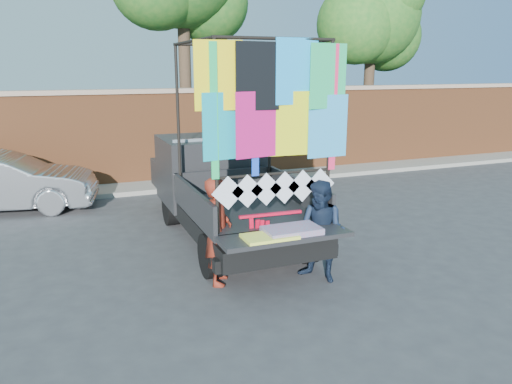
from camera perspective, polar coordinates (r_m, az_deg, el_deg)
name	(u,v)px	position (r m, az deg, el deg)	size (l,w,h in m)	color
ground	(255,274)	(7.98, -0.17, -9.33)	(90.00, 90.00, 0.00)	#38383A
brick_wall	(162,136)	(14.20, -10.65, 6.35)	(30.00, 0.45, 2.61)	brown
curb	(170,185)	(13.74, -9.84, 0.77)	(30.00, 1.20, 0.12)	gray
tree_right	(374,19)	(18.16, 13.35, 18.69)	(4.20, 3.30, 6.62)	#38281C
pickup_truck	(218,185)	(9.89, -4.36, 0.76)	(2.26, 5.67, 3.57)	black
sedan	(1,182)	(12.55, -27.13, 0.99)	(1.41, 4.05, 1.33)	#A8AAAF
woman	(218,231)	(7.42, -4.32, -4.49)	(0.59, 0.39, 1.63)	maroon
man	(322,232)	(7.56, 7.54, -4.51)	(0.75, 0.59, 1.55)	#162238
streamer_bundle	(264,228)	(7.38, 0.94, -4.13)	(0.97, 0.10, 0.67)	red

